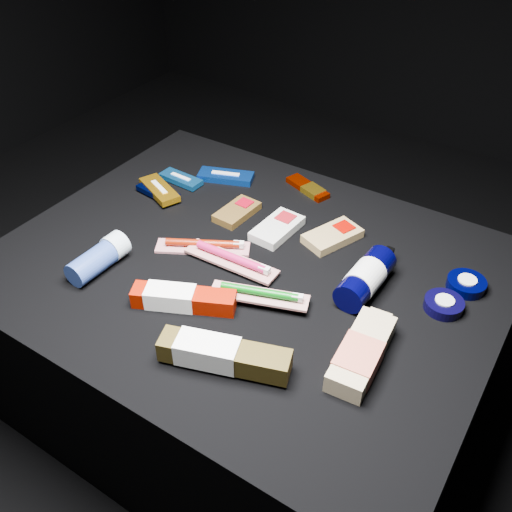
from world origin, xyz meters
The scene contains 20 objects.
ground centered at (0.00, 0.00, 0.00)m, with size 3.00×3.00×0.00m, color black.
cloth_table centered at (0.00, 0.00, 0.20)m, with size 0.98×0.78×0.40m, color black.
luna_bar_0 centered at (-0.23, 0.24, 0.41)m, with size 0.14×0.09×0.02m.
luna_bar_1 centered at (-0.31, 0.17, 0.41)m, with size 0.11×0.05×0.01m.
luna_bar_2 centered at (-0.31, 0.09, 0.41)m, with size 0.11×0.05×0.01m.
luna_bar_3 centered at (-0.31, 0.10, 0.41)m, with size 0.13×0.09×0.02m.
clif_bar_0 centered at (-0.11, 0.13, 0.41)m, with size 0.07×0.11×0.02m.
clif_bar_1 centered at (-0.01, 0.13, 0.41)m, with size 0.07×0.13×0.02m.
clif_bar_2 centered at (0.11, 0.17, 0.41)m, with size 0.11×0.14×0.02m.
power_bar centered at (-0.03, 0.31, 0.41)m, with size 0.12×0.07×0.01m.
lotion_bottle centered at (0.23, 0.06, 0.43)m, with size 0.06×0.19×0.06m.
cream_tin_upper centered at (0.39, 0.17, 0.41)m, with size 0.07×0.07×0.02m.
cream_tin_lower centered at (0.37, 0.09, 0.41)m, with size 0.07×0.07×0.02m.
bodywash_bottle centered at (0.30, -0.11, 0.42)m, with size 0.08×0.19×0.04m.
deodorant_stick centered at (-0.24, -0.17, 0.43)m, with size 0.06×0.13×0.05m.
toothbrush_pack_0 centered at (-0.10, -0.01, 0.41)m, with size 0.19×0.13×0.02m.
toothbrush_pack_1 centered at (-0.02, -0.02, 0.42)m, with size 0.20×0.05×0.02m.
toothbrush_pack_2 centered at (0.08, -0.08, 0.42)m, with size 0.19×0.10×0.02m.
toothpaste_carton_red centered at (-0.04, -0.17, 0.42)m, with size 0.19×0.12×0.04m.
toothpaste_carton_green centered at (0.11, -0.24, 0.43)m, with size 0.22×0.11×0.04m.
Camera 1 is at (0.50, -0.73, 1.13)m, focal length 40.00 mm.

